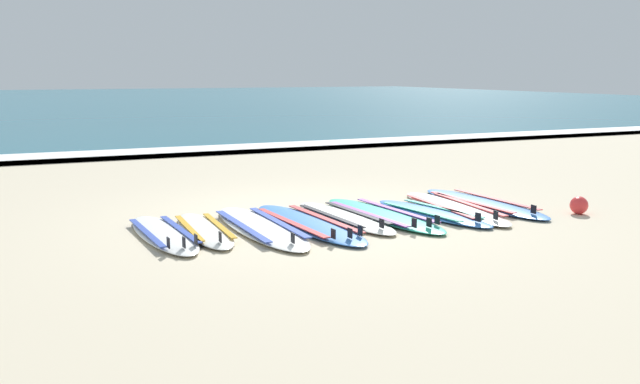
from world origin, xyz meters
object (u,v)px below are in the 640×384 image
at_px(surfboard_3, 308,223).
at_px(beach_ball, 579,205).
at_px(surfboard_7, 454,208).
at_px(surfboard_4, 344,217).
at_px(surfboard_5, 382,215).
at_px(surfboard_0, 164,234).
at_px(surfboard_2, 260,227).
at_px(surfboard_6, 432,213).
at_px(surfboard_1, 204,230).
at_px(surfboard_8, 483,203).

bearing_deg(surfboard_3, beach_ball, -12.52).
distance_m(surfboard_3, surfboard_7, 2.19).
height_order(surfboard_4, surfboard_5, same).
relative_size(surfboard_0, beach_ball, 9.10).
distance_m(surfboard_2, surfboard_6, 2.32).
distance_m(surfboard_1, surfboard_6, 2.97).
relative_size(surfboard_7, surfboard_8, 0.99).
bearing_deg(surfboard_4, surfboard_6, -11.28).
bearing_deg(beach_ball, surfboard_1, 168.58).
distance_m(surfboard_0, surfboard_4, 2.27).
relative_size(surfboard_1, surfboard_2, 0.77).
distance_m(surfboard_0, surfboard_1, 0.47).
bearing_deg(surfboard_6, surfboard_7, 19.88).
relative_size(surfboard_4, beach_ball, 9.44).
relative_size(surfboard_1, surfboard_4, 0.89).
height_order(surfboard_1, surfboard_2, same).
bearing_deg(surfboard_2, surfboard_8, 2.11).
xyz_separation_m(surfboard_0, surfboard_4, (2.27, -0.02, -0.00)).
bearing_deg(surfboard_1, surfboard_8, 0.05).
relative_size(surfboard_7, beach_ball, 10.52).
distance_m(surfboard_5, surfboard_7, 1.12).
xyz_separation_m(surfboard_5, surfboard_8, (1.68, 0.11, -0.00)).
xyz_separation_m(surfboard_5, surfboard_7, (1.12, 0.00, -0.00)).
height_order(surfboard_3, surfboard_6, same).
height_order(surfboard_2, surfboard_7, same).
bearing_deg(surfboard_8, surfboard_5, -176.37).
distance_m(surfboard_3, surfboard_5, 1.08).
bearing_deg(beach_ball, surfboard_6, 159.15).
height_order(surfboard_3, surfboard_4, same).
xyz_separation_m(surfboard_6, beach_ball, (1.84, -0.70, 0.08)).
bearing_deg(beach_ball, surfboard_2, 168.43).
bearing_deg(surfboard_2, beach_ball, -11.57).
distance_m(surfboard_2, beach_ball, 4.24).
xyz_separation_m(surfboard_6, surfboard_8, (1.03, 0.27, -0.00)).
relative_size(surfboard_3, surfboard_7, 1.04).
bearing_deg(surfboard_2, surfboard_6, -3.71).
bearing_deg(surfboard_3, surfboard_1, 171.82).
distance_m(surfboard_2, surfboard_4, 1.15).
bearing_deg(surfboard_8, surfboard_6, -165.12).
distance_m(surfboard_3, beach_ball, 3.65).
bearing_deg(surfboard_2, surfboard_1, 169.54).
bearing_deg(surfboard_2, surfboard_7, 0.38).
bearing_deg(surfboard_3, surfboard_0, 174.63).
xyz_separation_m(surfboard_6, surfboard_7, (0.47, 0.17, -0.00)).
xyz_separation_m(surfboard_8, beach_ball, (0.81, -0.97, 0.08)).
distance_m(surfboard_0, surfboard_7, 3.90).
distance_m(surfboard_1, surfboard_2, 0.66).
relative_size(surfboard_0, surfboard_4, 0.96).
bearing_deg(surfboard_6, surfboard_5, 165.65).
relative_size(surfboard_1, beach_ball, 8.38).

